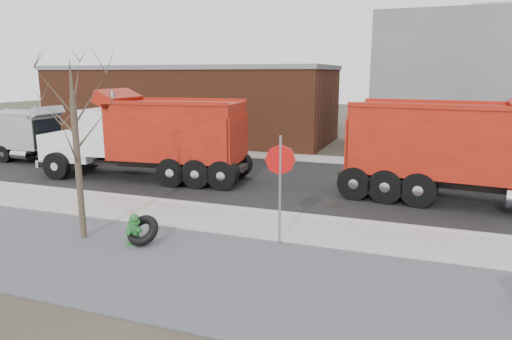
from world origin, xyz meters
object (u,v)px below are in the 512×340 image
at_px(fire_hydrant, 134,231).
at_px(dump_truck_grey, 28,133).
at_px(truck_tire, 143,230).
at_px(stop_sign, 280,172).
at_px(dump_truck_red_b, 151,135).
at_px(dump_truck_red_a, 474,149).

distance_m(fire_hydrant, dump_truck_grey, 15.46).
distance_m(truck_tire, stop_sign, 4.16).
height_order(truck_tire, dump_truck_red_b, dump_truck_red_b).
relative_size(fire_hydrant, dump_truck_red_b, 0.09).
height_order(dump_truck_red_b, dump_truck_grey, dump_truck_red_b).
relative_size(truck_tire, dump_truck_red_a, 0.10).
distance_m(fire_hydrant, dump_truck_red_a, 11.97).
relative_size(stop_sign, dump_truck_red_a, 0.30).
distance_m(truck_tire, dump_truck_red_a, 11.75).
height_order(truck_tire, dump_truck_red_a, dump_truck_red_a).
relative_size(dump_truck_red_a, dump_truck_grey, 1.58).
distance_m(fire_hydrant, dump_truck_red_b, 8.41).
bearing_deg(dump_truck_grey, truck_tire, -32.99).
bearing_deg(truck_tire, dump_truck_red_b, 120.78).
relative_size(fire_hydrant, truck_tire, 0.91).
relative_size(fire_hydrant, stop_sign, 0.30).
bearing_deg(fire_hydrant, dump_truck_red_a, 52.62).
bearing_deg(fire_hydrant, dump_truck_red_b, 132.06).
bearing_deg(truck_tire, fire_hydrant, -156.72).
bearing_deg(dump_truck_red_b, dump_truck_grey, -15.24).
bearing_deg(truck_tire, stop_sign, 20.57).
xyz_separation_m(truck_tire, stop_sign, (3.57, 1.34, 1.66)).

